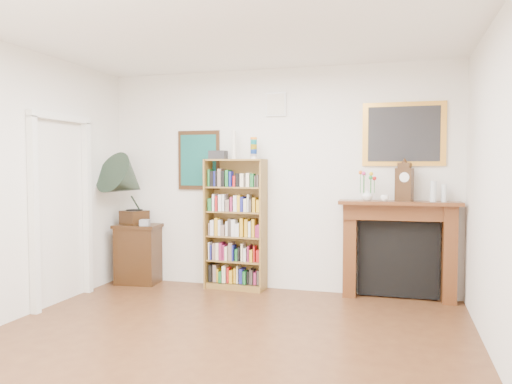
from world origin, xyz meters
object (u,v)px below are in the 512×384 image
at_px(gramophone, 128,184).
at_px(teacup, 385,198).
at_px(bookshelf, 235,217).
at_px(cd_stack, 145,223).
at_px(mantel_clock, 404,183).
at_px(bottle_left, 433,191).
at_px(bottle_right, 444,193).
at_px(flower_vase, 367,195).
at_px(side_cabinet, 138,254).
at_px(fireplace, 398,241).

bearing_deg(gramophone, teacup, 22.84).
relative_size(bookshelf, cd_stack, 15.94).
bearing_deg(mantel_clock, bookshelf, -161.58).
relative_size(gramophone, bottle_left, 4.00).
xyz_separation_m(bookshelf, bottle_right, (2.49, 0.02, 0.34)).
height_order(flower_vase, teacup, flower_vase).
distance_m(bottle_left, bottle_right, 0.13).
xyz_separation_m(gramophone, cd_stack, (0.25, -0.00, -0.50)).
xyz_separation_m(side_cabinet, flower_vase, (2.99, 0.05, 0.84)).
xyz_separation_m(gramophone, bottle_left, (3.81, 0.15, -0.05)).
relative_size(mantel_clock, teacup, 4.80).
bearing_deg(bookshelf, flower_vase, 2.82).
distance_m(bookshelf, bottle_right, 2.52).
xyz_separation_m(mantel_clock, flower_vase, (-0.42, -0.03, -0.15)).
xyz_separation_m(bookshelf, bottle_left, (2.38, -0.02, 0.36)).
xyz_separation_m(bookshelf, cd_stack, (-1.19, -0.18, -0.09)).
bearing_deg(bookshelf, bottle_left, 3.05).
bearing_deg(fireplace, bottle_left, -14.81).
xyz_separation_m(flower_vase, bottle_right, (0.85, 0.04, 0.03)).
bearing_deg(teacup, side_cabinet, 179.97).
relative_size(flower_vase, bottle_left, 0.57).
bearing_deg(bookshelf, bottle_right, 4.11).
relative_size(cd_stack, bottle_left, 0.50).
distance_m(bookshelf, bottle_left, 2.40).
bearing_deg(fireplace, bottle_right, -6.79).
height_order(cd_stack, flower_vase, flower_vase).
relative_size(cd_stack, flower_vase, 0.88).
relative_size(gramophone, cd_stack, 8.00).
distance_m(bookshelf, fireplace, 2.02).
distance_m(side_cabinet, fireplace, 3.37).
bearing_deg(bookshelf, cd_stack, -167.78).
bearing_deg(bottle_right, gramophone, -177.15).
distance_m(bookshelf, side_cabinet, 1.45).
bearing_deg(gramophone, bottle_left, 23.36).
bearing_deg(cd_stack, bottle_right, 3.10).
relative_size(gramophone, flower_vase, 7.06).
height_order(cd_stack, mantel_clock, mantel_clock).
bearing_deg(bottle_right, teacup, -171.61).
height_order(bottle_left, bottle_right, bottle_left).
bearing_deg(bottle_left, side_cabinet, -179.24).
height_order(bookshelf, cd_stack, bookshelf).
height_order(side_cabinet, gramophone, gramophone).
bearing_deg(bottle_left, fireplace, 167.89).
relative_size(gramophone, mantel_clock, 2.16).
relative_size(gramophone, bottle_right, 4.80).
bearing_deg(bookshelf, teacup, 1.29).
height_order(teacup, bottle_left, bottle_left).
relative_size(bottle_left, bottle_right, 1.20).
bearing_deg(bookshelf, side_cabinet, -173.21).
relative_size(flower_vase, bottle_right, 0.68).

